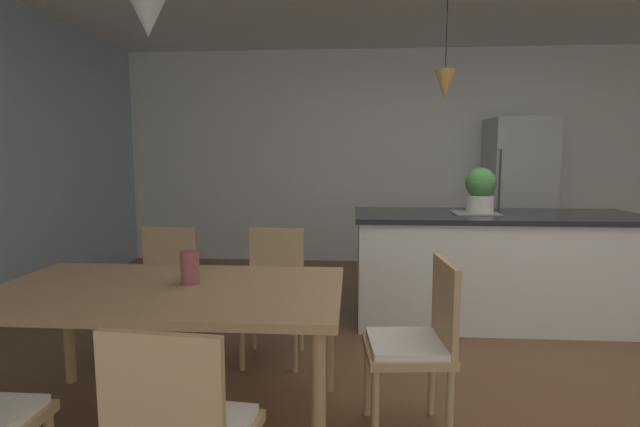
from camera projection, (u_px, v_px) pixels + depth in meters
name	position (u px, v px, depth m)	size (l,w,h in m)	color
ground_plane	(531.00, 379.00, 2.95)	(10.00, 8.40, 0.04)	brown
wall_back_kitchen	(441.00, 158.00, 6.02)	(10.00, 0.12, 2.70)	white
dining_table	(167.00, 300.00, 2.35)	(1.73, 0.96, 0.72)	tan
chair_far_right	(274.00, 289.00, 3.18)	(0.40, 0.40, 0.87)	tan
chair_far_left	(162.00, 287.00, 3.24)	(0.42, 0.42, 0.87)	tan
chair_kitchen_end	(417.00, 341.00, 2.29)	(0.43, 0.43, 0.87)	tan
kitchen_island	(495.00, 266.00, 3.91)	(2.31, 0.89, 0.91)	silver
refrigerator	(517.00, 195.00, 5.62)	(0.71, 0.67, 1.81)	#B2B5B7
pendant_over_table	(147.00, 11.00, 2.12)	(0.21, 0.21, 0.80)	black
pendant_over_island_main	(445.00, 85.00, 3.76)	(0.17, 0.17, 0.89)	black
potted_plant_on_island	(480.00, 190.00, 3.84)	(0.25, 0.25, 0.38)	beige
vase_on_dining_table	(190.00, 268.00, 2.39)	(0.09, 0.09, 0.17)	#994C51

